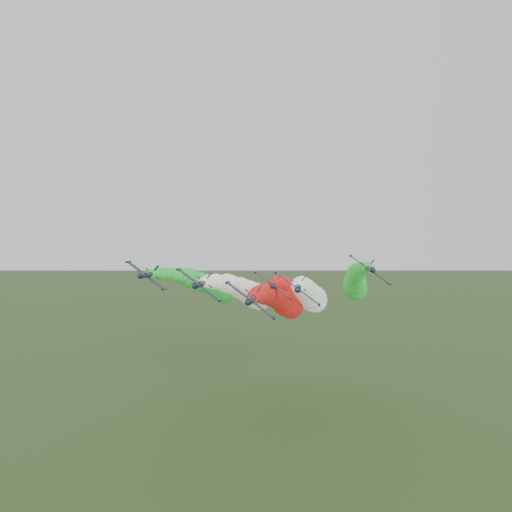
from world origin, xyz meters
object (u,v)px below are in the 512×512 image
object	(u,v)px
jet_outer_right	(356,282)
jet_trail	(292,292)
jet_lead	(282,302)
jet_inner_right	(310,295)
jet_outer_left	(210,286)
jet_inner_left	(249,293)

from	to	relation	value
jet_outer_right	jet_trail	world-z (taller)	jet_outer_right
jet_lead	jet_inner_right	bearing A→B (deg)	53.46
jet_outer_left	jet_trail	distance (m)	25.41
jet_inner_left	jet_outer_right	size ratio (longest dim) A/B	1.00
jet_inner_right	jet_lead	bearing A→B (deg)	-126.54
jet_trail	jet_outer_left	bearing A→B (deg)	-168.67
jet_outer_left	jet_inner_left	bearing A→B (deg)	-41.37
jet_inner_left	jet_inner_right	distance (m)	16.96
jet_lead	jet_outer_right	world-z (taller)	jet_outer_right
jet_inner_right	jet_trail	size ratio (longest dim) A/B	1.00
jet_inner_right	jet_trail	world-z (taller)	jet_inner_right
jet_inner_left	jet_trail	world-z (taller)	jet_inner_left
jet_inner_left	jet_trail	xyz separation A→B (m)	(11.71, 16.53, -1.23)
jet_outer_left	jet_trail	xyz separation A→B (m)	(24.83, 4.98, -2.08)
jet_outer_left	jet_inner_right	bearing A→B (deg)	-22.17
jet_lead	jet_outer_right	bearing A→B (deg)	46.30
jet_lead	jet_outer_right	distance (m)	30.35
jet_inner_left	jet_outer_left	size ratio (longest dim) A/B	1.00
jet_inner_right	jet_outer_left	size ratio (longest dim) A/B	1.00
jet_lead	jet_outer_left	size ratio (longest dim) A/B	0.99
jet_inner_left	jet_inner_right	size ratio (longest dim) A/B	1.00
jet_lead	jet_outer_right	size ratio (longest dim) A/B	1.00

